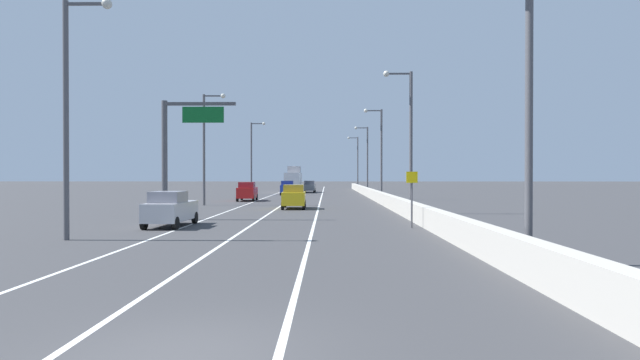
{
  "coord_description": "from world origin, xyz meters",
  "views": [
    {
      "loc": [
        2.26,
        -7.97,
        2.81
      ],
      "look_at": [
        1.4,
        52.9,
        2.24
      ],
      "focal_mm": 29.04,
      "sensor_mm": 36.0,
      "label": 1
    }
  ],
  "objects_px": {
    "overhead_sign_gantry": "(176,145)",
    "car_red_4": "(247,191)",
    "lamp_post_right_third": "(379,148)",
    "lamp_post_left_far": "(253,153)",
    "box_truck": "(294,180)",
    "car_yellow_3": "(294,197)",
    "lamp_post_right_fourth": "(366,155)",
    "car_silver_0": "(170,209)",
    "speed_advisory_sign": "(412,195)",
    "car_gray_2": "(309,187)",
    "lamp_post_right_second": "(408,132)",
    "lamp_post_left_mid": "(207,141)",
    "car_blue_1": "(287,188)",
    "lamp_post_right_fifth": "(356,159)",
    "lamp_post_left_near": "(72,102)",
    "lamp_post_right_near": "(521,74)"
  },
  "relations": [
    {
      "from": "car_silver_0",
      "to": "car_blue_1",
      "type": "height_order",
      "value": "car_blue_1"
    },
    {
      "from": "lamp_post_left_mid",
      "to": "lamp_post_right_third",
      "type": "bearing_deg",
      "value": 33.13
    },
    {
      "from": "lamp_post_left_far",
      "to": "box_truck",
      "type": "bearing_deg",
      "value": 63.75
    },
    {
      "from": "car_blue_1",
      "to": "lamp_post_right_fifth",
      "type": "bearing_deg",
      "value": 68.43
    },
    {
      "from": "lamp_post_right_fourth",
      "to": "box_truck",
      "type": "xyz_separation_m",
      "value": [
        -11.53,
        3.47,
        -3.99
      ]
    },
    {
      "from": "car_yellow_3",
      "to": "car_silver_0",
      "type": "bearing_deg",
      "value": -110.89
    },
    {
      "from": "speed_advisory_sign",
      "to": "car_red_4",
      "type": "distance_m",
      "value": 31.77
    },
    {
      "from": "car_gray_2",
      "to": "car_red_4",
      "type": "xyz_separation_m",
      "value": [
        -5.87,
        -27.5,
        0.07
      ]
    },
    {
      "from": "lamp_post_right_fifth",
      "to": "car_gray_2",
      "type": "bearing_deg",
      "value": -115.24
    },
    {
      "from": "lamp_post_left_mid",
      "to": "car_red_4",
      "type": "height_order",
      "value": "lamp_post_left_mid"
    },
    {
      "from": "lamp_post_left_mid",
      "to": "car_gray_2",
      "type": "bearing_deg",
      "value": 76.89
    },
    {
      "from": "lamp_post_right_fourth",
      "to": "car_red_4",
      "type": "distance_m",
      "value": 28.92
    },
    {
      "from": "speed_advisory_sign",
      "to": "lamp_post_left_mid",
      "type": "xyz_separation_m",
      "value": [
        -15.74,
        20.48,
        4.2
      ]
    },
    {
      "from": "lamp_post_left_mid",
      "to": "box_truck",
      "type": "relative_size",
      "value": 1.15
    },
    {
      "from": "lamp_post_right_fifth",
      "to": "lamp_post_left_far",
      "type": "bearing_deg",
      "value": -119.97
    },
    {
      "from": "lamp_post_right_third",
      "to": "lamp_post_left_near",
      "type": "xyz_separation_m",
      "value": [
        -16.98,
        -37.04,
        0.0
      ]
    },
    {
      "from": "lamp_post_left_far",
      "to": "car_gray_2",
      "type": "distance_m",
      "value": 13.64
    },
    {
      "from": "car_blue_1",
      "to": "car_gray_2",
      "type": "xyz_separation_m",
      "value": [
        2.78,
        10.55,
        -0.05
      ]
    },
    {
      "from": "lamp_post_right_third",
      "to": "lamp_post_left_far",
      "type": "height_order",
      "value": "same"
    },
    {
      "from": "speed_advisory_sign",
      "to": "car_silver_0",
      "type": "height_order",
      "value": "speed_advisory_sign"
    },
    {
      "from": "lamp_post_right_fifth",
      "to": "box_truck",
      "type": "height_order",
      "value": "lamp_post_right_fifth"
    },
    {
      "from": "lamp_post_left_near",
      "to": "box_truck",
      "type": "xyz_separation_m",
      "value": [
        5.53,
        62.03,
        -3.99
      ]
    },
    {
      "from": "lamp_post_right_second",
      "to": "lamp_post_right_fifth",
      "type": "height_order",
      "value": "same"
    },
    {
      "from": "lamp_post_right_near",
      "to": "lamp_post_right_fifth",
      "type": "xyz_separation_m",
      "value": [
        -0.25,
        86.09,
        0.0
      ]
    },
    {
      "from": "car_gray_2",
      "to": "car_yellow_3",
      "type": "xyz_separation_m",
      "value": [
        0.1,
        -40.68,
        0.05
      ]
    },
    {
      "from": "lamp_post_right_fifth",
      "to": "car_red_4",
      "type": "xyz_separation_m",
      "value": [
        -14.53,
        -45.88,
        -4.93
      ]
    },
    {
      "from": "car_yellow_3",
      "to": "lamp_post_left_far",
      "type": "bearing_deg",
      "value": 104.35
    },
    {
      "from": "car_blue_1",
      "to": "box_truck",
      "type": "bearing_deg",
      "value": 89.17
    },
    {
      "from": "lamp_post_right_fifth",
      "to": "box_truck",
      "type": "distance_m",
      "value": 21.66
    },
    {
      "from": "lamp_post_right_second",
      "to": "box_truck",
      "type": "height_order",
      "value": "lamp_post_right_second"
    },
    {
      "from": "box_truck",
      "to": "car_yellow_3",
      "type": "bearing_deg",
      "value": -86.21
    },
    {
      "from": "lamp_post_right_third",
      "to": "lamp_post_right_fifth",
      "type": "height_order",
      "value": "same"
    },
    {
      "from": "overhead_sign_gantry",
      "to": "lamp_post_right_third",
      "type": "bearing_deg",
      "value": 60.04
    },
    {
      "from": "lamp_post_right_third",
      "to": "lamp_post_left_mid",
      "type": "relative_size",
      "value": 1.0
    },
    {
      "from": "overhead_sign_gantry",
      "to": "car_red_4",
      "type": "bearing_deg",
      "value": 88.2
    },
    {
      "from": "lamp_post_right_fourth",
      "to": "car_yellow_3",
      "type": "distance_m",
      "value": 38.87
    },
    {
      "from": "speed_advisory_sign",
      "to": "box_truck",
      "type": "relative_size",
      "value": 0.33
    },
    {
      "from": "overhead_sign_gantry",
      "to": "lamp_post_right_fourth",
      "type": "bearing_deg",
      "value": 72.18
    },
    {
      "from": "car_blue_1",
      "to": "lamp_post_right_third",
      "type": "bearing_deg",
      "value": -50.56
    },
    {
      "from": "lamp_post_right_second",
      "to": "lamp_post_left_mid",
      "type": "relative_size",
      "value": 1.0
    },
    {
      "from": "lamp_post_left_mid",
      "to": "car_blue_1",
      "type": "height_order",
      "value": "lamp_post_left_mid"
    },
    {
      "from": "lamp_post_left_near",
      "to": "car_blue_1",
      "type": "height_order",
      "value": "lamp_post_left_near"
    },
    {
      "from": "lamp_post_left_near",
      "to": "car_yellow_3",
      "type": "xyz_separation_m",
      "value": [
        8.24,
        21.04,
        -4.95
      ]
    },
    {
      "from": "lamp_post_right_third",
      "to": "lamp_post_right_fourth",
      "type": "height_order",
      "value": "same"
    },
    {
      "from": "speed_advisory_sign",
      "to": "lamp_post_left_far",
      "type": "relative_size",
      "value": 0.29
    },
    {
      "from": "lamp_post_left_far",
      "to": "overhead_sign_gantry",
      "type": "bearing_deg",
      "value": -88.46
    },
    {
      "from": "speed_advisory_sign",
      "to": "lamp_post_right_near",
      "type": "xyz_separation_m",
      "value": [
        1.53,
        -11.35,
        4.2
      ]
    },
    {
      "from": "lamp_post_right_third",
      "to": "lamp_post_right_fifth",
      "type": "bearing_deg",
      "value": 90.23
    },
    {
      "from": "car_blue_1",
      "to": "lamp_post_left_mid",
      "type": "bearing_deg",
      "value": -102.42
    },
    {
      "from": "lamp_post_left_mid",
      "to": "car_yellow_3",
      "type": "bearing_deg",
      "value": -29.54
    }
  ]
}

